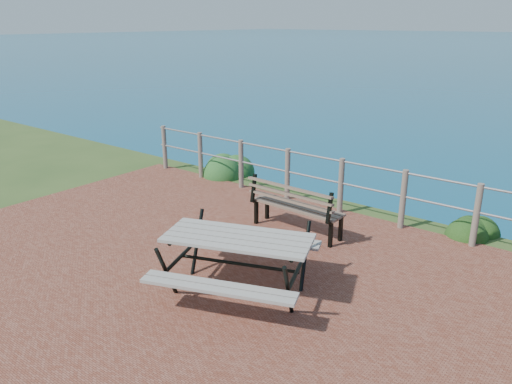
% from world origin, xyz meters
% --- Properties ---
extents(ground, '(10.00, 7.00, 0.12)m').
position_xyz_m(ground, '(0.00, 0.00, 0.00)').
color(ground, brown).
rests_on(ground, ground).
extents(safety_railing, '(9.40, 0.10, 1.00)m').
position_xyz_m(safety_railing, '(0.00, 3.35, 0.57)').
color(safety_railing, '#6B5B4C').
rests_on(safety_railing, ground).
extents(picnic_table, '(1.96, 1.49, 0.77)m').
position_xyz_m(picnic_table, '(0.36, 0.09, 0.49)').
color(picnic_table, gray).
rests_on(picnic_table, ground).
extents(park_bench, '(1.59, 0.44, 0.89)m').
position_xyz_m(park_bench, '(-0.12, 2.14, 0.59)').
color(park_bench, brown).
rests_on(park_bench, ground).
extents(shrub_lip_west, '(0.87, 0.87, 0.66)m').
position_xyz_m(shrub_lip_west, '(-3.24, 3.89, 0.00)').
color(shrub_lip_west, '#1F5421').
rests_on(shrub_lip_west, ground).
extents(shrub_lip_east, '(0.76, 0.76, 0.49)m').
position_xyz_m(shrub_lip_east, '(2.19, 3.90, 0.00)').
color(shrub_lip_east, '#1C3A12').
rests_on(shrub_lip_east, ground).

